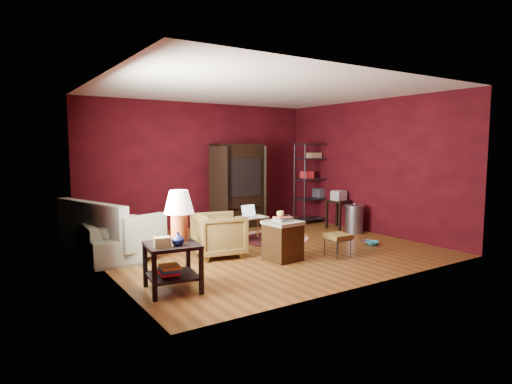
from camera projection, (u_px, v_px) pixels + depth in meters
room at (261, 171)px, 7.54m from camera, size 5.54×5.04×2.84m
sofa at (106, 232)px, 7.22m from camera, size 0.67×2.03×0.78m
armchair at (219, 233)px, 7.12m from camera, size 0.85×0.89×0.79m
pet_bowl_steel at (367, 237)px, 8.04m from camera, size 0.25×0.09×0.25m
pet_bowl_turquoise at (373, 239)px, 7.92m from camera, size 0.24×0.12×0.23m
vase at (178, 239)px, 5.25m from camera, size 0.21×0.22×0.16m
mug at (280, 213)px, 6.81m from camera, size 0.12×0.10×0.11m
side_table at (176, 230)px, 5.43m from camera, size 0.72×0.72×1.27m
sofa_cushions at (107, 230)px, 7.20m from camera, size 1.37×2.17×0.85m
hamper at (283, 240)px, 6.86m from camera, size 0.56×0.56×0.73m
footstool at (338, 237)px, 7.06m from camera, size 0.39×0.39×0.39m
rug_round at (272, 238)px, 8.57m from camera, size 1.72×1.72×0.01m
rug_oriental at (268, 237)px, 8.54m from camera, size 1.43×1.06×0.01m
laptop_desk at (252, 219)px, 8.28m from camera, size 0.56×0.45×0.69m
tv_armoire at (238, 184)px, 9.65m from camera, size 1.49×0.80×1.89m
wire_shelving at (314, 179)px, 10.25m from camera, size 0.93×0.42×1.90m
small_stand at (339, 200)px, 9.52m from camera, size 0.48×0.48×0.85m
trash_can at (354, 219)px, 9.03m from camera, size 0.42×0.42×0.65m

